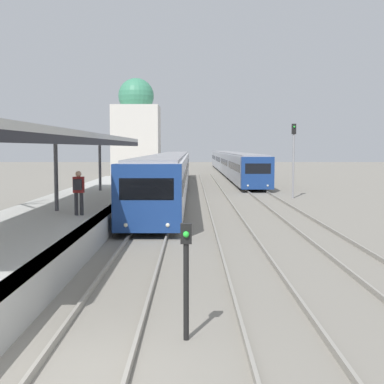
{
  "coord_description": "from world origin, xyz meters",
  "views": [
    {
      "loc": [
        1.69,
        -7.78,
        3.45
      ],
      "look_at": [
        1.67,
        14.92,
        1.56
      ],
      "focal_mm": 50.0,
      "sensor_mm": 36.0,
      "label": 1
    }
  ],
  "objects_px": {
    "train_far": "(230,162)",
    "person_on_platform": "(79,189)",
    "train_near": "(171,170)",
    "signal_mast_far": "(294,152)",
    "signal_post_near": "(186,269)"
  },
  "relations": [
    {
      "from": "person_on_platform",
      "to": "train_far",
      "type": "xyz_separation_m",
      "value": [
        9.25,
        50.25,
        -0.3
      ]
    },
    {
      "from": "signal_post_near",
      "to": "signal_mast_far",
      "type": "xyz_separation_m",
      "value": [
        7.0,
        26.96,
        1.89
      ]
    },
    {
      "from": "train_near",
      "to": "signal_mast_far",
      "type": "distance_m",
      "value": 10.56
    },
    {
      "from": "person_on_platform",
      "to": "signal_mast_far",
      "type": "height_order",
      "value": "signal_mast_far"
    },
    {
      "from": "train_near",
      "to": "train_far",
      "type": "relative_size",
      "value": 0.76
    },
    {
      "from": "signal_post_near",
      "to": "signal_mast_far",
      "type": "height_order",
      "value": "signal_mast_far"
    },
    {
      "from": "train_near",
      "to": "signal_post_near",
      "type": "height_order",
      "value": "train_near"
    },
    {
      "from": "person_on_platform",
      "to": "signal_post_near",
      "type": "distance_m",
      "value": 11.34
    },
    {
      "from": "train_far",
      "to": "signal_mast_far",
      "type": "bearing_deg",
      "value": -86.8
    },
    {
      "from": "person_on_platform",
      "to": "signal_mast_far",
      "type": "xyz_separation_m",
      "value": [
        11.14,
        16.43,
        1.28
      ]
    },
    {
      "from": "person_on_platform",
      "to": "signal_mast_far",
      "type": "relative_size",
      "value": 0.33
    },
    {
      "from": "signal_post_near",
      "to": "signal_mast_far",
      "type": "bearing_deg",
      "value": 75.45
    },
    {
      "from": "train_near",
      "to": "signal_mast_far",
      "type": "bearing_deg",
      "value": -34.76
    },
    {
      "from": "train_far",
      "to": "person_on_platform",
      "type": "bearing_deg",
      "value": -100.43
    },
    {
      "from": "signal_mast_far",
      "to": "train_far",
      "type": "bearing_deg",
      "value": 93.2
    }
  ]
}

